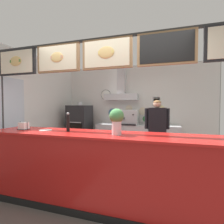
# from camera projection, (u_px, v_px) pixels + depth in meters

# --- Properties ---
(ground_plane) EXTENTS (6.69, 6.69, 0.00)m
(ground_plane) POSITION_uv_depth(u_px,v_px,m) (109.00, 194.00, 2.86)
(ground_plane) COLOR #514C47
(back_wall_assembly) EXTENTS (4.68, 3.01, 2.73)m
(back_wall_assembly) POSITION_uv_depth(u_px,v_px,m) (134.00, 106.00, 5.28)
(back_wall_assembly) COLOR gray
(back_wall_assembly) RESTS_ON ground_plane
(left_wall_with_window) EXTENTS (0.15, 5.58, 2.73)m
(left_wall_with_window) POSITION_uv_depth(u_px,v_px,m) (0.00, 111.00, 3.50)
(left_wall_with_window) COLOR white
(left_wall_with_window) RESTS_ON ground_plane
(service_counter) EXTENTS (3.68, 0.71, 1.08)m
(service_counter) POSITION_uv_depth(u_px,v_px,m) (101.00, 170.00, 2.51)
(service_counter) COLOR #B21916
(service_counter) RESTS_ON ground_plane
(back_prep_counter) EXTENTS (2.42, 0.59, 0.92)m
(back_prep_counter) POSITION_uv_depth(u_px,v_px,m) (137.00, 140.00, 5.10)
(back_prep_counter) COLOR silver
(back_prep_counter) RESTS_ON ground_plane
(pizza_oven) EXTENTS (0.63, 0.69, 1.58)m
(pizza_oven) POSITION_uv_depth(u_px,v_px,m) (80.00, 129.00, 5.33)
(pizza_oven) COLOR #232326
(pizza_oven) RESTS_ON ground_plane
(shop_worker) EXTENTS (0.52, 0.27, 1.60)m
(shop_worker) POSITION_uv_depth(u_px,v_px,m) (157.00, 134.00, 3.70)
(shop_worker) COLOR #232328
(shop_worker) RESTS_ON ground_plane
(espresso_machine) EXTENTS (0.54, 0.50, 0.44)m
(espresso_machine) POSITION_uv_depth(u_px,v_px,m) (129.00, 117.00, 5.11)
(espresso_machine) COLOR silver
(espresso_machine) RESTS_ON back_prep_counter
(potted_thyme) EXTENTS (0.12, 0.12, 0.17)m
(potted_thyme) POSITION_uv_depth(u_px,v_px,m) (115.00, 121.00, 5.29)
(potted_thyme) COLOR beige
(potted_thyme) RESTS_ON back_prep_counter
(potted_sage) EXTENTS (0.18, 0.18, 0.23)m
(potted_sage) POSITION_uv_depth(u_px,v_px,m) (161.00, 121.00, 4.84)
(potted_sage) COLOR beige
(potted_sage) RESTS_ON back_prep_counter
(potted_basil) EXTENTS (0.21, 0.21, 0.27)m
(potted_basil) POSITION_uv_depth(u_px,v_px,m) (146.00, 120.00, 5.02)
(potted_basil) COLOR beige
(potted_basil) RESTS_ON back_prep_counter
(condiment_plate) EXTENTS (0.20, 0.20, 0.01)m
(condiment_plate) POSITION_uv_depth(u_px,v_px,m) (46.00, 130.00, 2.76)
(condiment_plate) COLOR white
(condiment_plate) RESTS_ON service_counter
(napkin_holder) EXTENTS (0.16, 0.15, 0.14)m
(napkin_holder) POSITION_uv_depth(u_px,v_px,m) (24.00, 126.00, 2.88)
(napkin_holder) COLOR #262628
(napkin_holder) RESTS_ON service_counter
(basil_vase) EXTENTS (0.20, 0.20, 0.36)m
(basil_vase) POSITION_uv_depth(u_px,v_px,m) (117.00, 120.00, 2.36)
(basil_vase) COLOR silver
(basil_vase) RESTS_ON service_counter
(pepper_grinder) EXTENTS (0.05, 0.05, 0.30)m
(pepper_grinder) POSITION_uv_depth(u_px,v_px,m) (68.00, 122.00, 2.67)
(pepper_grinder) COLOR black
(pepper_grinder) RESTS_ON service_counter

